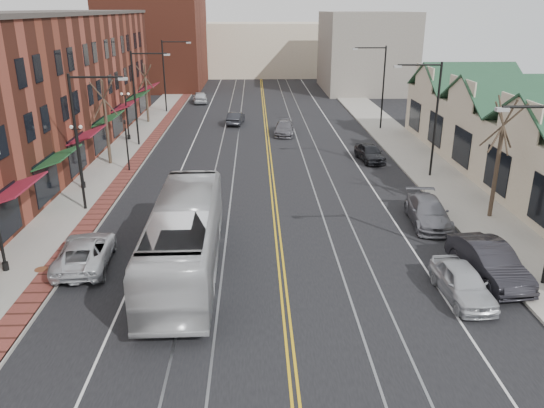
{
  "coord_description": "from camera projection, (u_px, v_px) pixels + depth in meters",
  "views": [
    {
      "loc": [
        -1.18,
        -14.37,
        11.6
      ],
      "look_at": [
        -0.33,
        11.41,
        2.0
      ],
      "focal_mm": 35.0,
      "sensor_mm": 36.0,
      "label": 1
    }
  ],
  "objects": [
    {
      "name": "parked_car_d",
      "position": [
        370.0,
        153.0,
        42.3
      ],
      "size": [
        2.13,
        4.26,
        1.39
      ],
      "primitive_type": "imported",
      "rotation": [
        0.0,
        0.0,
        0.12
      ],
      "color": "black",
      "rests_on": "ground"
    },
    {
      "name": "parked_car_c",
      "position": [
        428.0,
        212.0,
        29.99
      ],
      "size": [
        2.42,
        5.13,
        1.45
      ],
      "primitive_type": "imported",
      "rotation": [
        0.0,
        0.0,
        -0.08
      ],
      "color": "slate",
      "rests_on": "ground"
    },
    {
      "name": "streetlight_r_1",
      "position": [
        431.0,
        108.0,
        36.74
      ],
      "size": [
        3.33,
        0.25,
        8.0
      ],
      "color": "black",
      "rests_on": "sidewalk_right"
    },
    {
      "name": "building_left",
      "position": [
        20.0,
        93.0,
        40.32
      ],
      "size": [
        10.0,
        50.0,
        11.0
      ],
      "primitive_type": "cube",
      "color": "maroon",
      "rests_on": "ground"
    },
    {
      "name": "distant_car_right",
      "position": [
        284.0,
        128.0,
        51.13
      ],
      "size": [
        2.25,
        4.61,
        1.29
      ],
      "primitive_type": "imported",
      "rotation": [
        0.0,
        0.0,
        -0.1
      ],
      "color": "#5C5A61",
      "rests_on": "ground"
    },
    {
      "name": "backdrop_left",
      "position": [
        156.0,
        39.0,
        80.17
      ],
      "size": [
        14.0,
        18.0,
        14.0
      ],
      "primitive_type": "cube",
      "color": "maroon",
      "rests_on": "ground"
    },
    {
      "name": "tree_left_far",
      "position": [
        146.0,
        92.0,
        55.35
      ],
      "size": [
        1.66,
        1.28,
        6.02
      ],
      "color": "#382B21",
      "rests_on": "sidewalk_left"
    },
    {
      "name": "sidewalk_left",
      "position": [
        96.0,
        188.0,
        35.88
      ],
      "size": [
        4.0,
        120.0,
        0.15
      ],
      "primitive_type": "cube",
      "color": "gray",
      "rests_on": "ground"
    },
    {
      "name": "streetlight_l_3",
      "position": [
        168.0,
        69.0,
        60.41
      ],
      "size": [
        3.33,
        0.25,
        8.0
      ],
      "color": "black",
      "rests_on": "sidewalk_left"
    },
    {
      "name": "building_right",
      "position": [
        537.0,
        153.0,
        36.03
      ],
      "size": [
        8.0,
        36.0,
        4.6
      ],
      "primitive_type": "cube",
      "color": "beige",
      "rests_on": "ground"
    },
    {
      "name": "lamppost_l_2",
      "position": [
        80.0,
        158.0,
        35.11
      ],
      "size": [
        0.84,
        0.28,
        4.27
      ],
      "color": "black",
      "rests_on": "sidewalk_left"
    },
    {
      "name": "sidewalk_right",
      "position": [
        446.0,
        185.0,
        36.62
      ],
      "size": [
        4.0,
        120.0,
        0.15
      ],
      "primitive_type": "cube",
      "color": "gray",
      "rests_on": "ground"
    },
    {
      "name": "ground",
      "position": [
        293.0,
        380.0,
        17.54
      ],
      "size": [
        160.0,
        160.0,
        0.0
      ],
      "primitive_type": "plane",
      "color": "black",
      "rests_on": "ground"
    },
    {
      "name": "streetlight_r_2",
      "position": [
        379.0,
        79.0,
        51.73
      ],
      "size": [
        3.33,
        0.25,
        8.0
      ],
      "color": "black",
      "rests_on": "sidewalk_right"
    },
    {
      "name": "backdrop_right",
      "position": [
        365.0,
        52.0,
        76.97
      ],
      "size": [
        12.0,
        16.0,
        11.0
      ],
      "primitive_type": "cube",
      "color": "slate",
      "rests_on": "ground"
    },
    {
      "name": "backdrop_mid",
      "position": [
        260.0,
        49.0,
        95.59
      ],
      "size": [
        22.0,
        14.0,
        9.0
      ],
      "primitive_type": "cube",
      "color": "beige",
      "rests_on": "ground"
    },
    {
      "name": "distant_car_far",
      "position": [
        200.0,
        97.0,
        68.04
      ],
      "size": [
        2.27,
        4.5,
        1.47
      ],
      "primitive_type": "imported",
      "rotation": [
        0.0,
        0.0,
        3.27
      ],
      "color": "silver",
      "rests_on": "ground"
    },
    {
      "name": "parked_car_a",
      "position": [
        462.0,
        283.0,
        22.31
      ],
      "size": [
        1.9,
        4.29,
        1.43
      ],
      "primitive_type": "imported",
      "rotation": [
        0.0,
        0.0,
        0.05
      ],
      "color": "silver",
      "rests_on": "ground"
    },
    {
      "name": "distant_car_left",
      "position": [
        236.0,
        118.0,
        55.62
      ],
      "size": [
        1.89,
        4.12,
        1.31
      ],
      "primitive_type": "imported",
      "rotation": [
        0.0,
        0.0,
        3.01
      ],
      "color": "black",
      "rests_on": "ground"
    },
    {
      "name": "traffic_signal",
      "position": [
        127.0,
        141.0,
        38.88
      ],
      "size": [
        0.18,
        0.15,
        3.8
      ],
      "color": "black",
      "rests_on": "sidewalk_left"
    },
    {
      "name": "tree_right_mid",
      "position": [
        499.0,
        156.0,
        29.74
      ],
      "size": [
        1.9,
        1.46,
        6.93
      ],
      "color": "#382B21",
      "rests_on": "sidewalk_right"
    },
    {
      "name": "parked_car_b",
      "position": [
        489.0,
        262.0,
        23.86
      ],
      "size": [
        2.34,
        5.26,
        1.68
      ],
      "primitive_type": "imported",
      "rotation": [
        0.0,
        0.0,
        0.11
      ],
      "color": "black",
      "rests_on": "ground"
    },
    {
      "name": "streetlight_l_1",
      "position": [
        83.0,
        129.0,
        30.43
      ],
      "size": [
        3.33,
        0.25,
        8.0
      ],
      "color": "black",
      "rests_on": "sidewalk_left"
    },
    {
      "name": "manhole_far",
      "position": [
        41.0,
        269.0,
        24.63
      ],
      "size": [
        0.6,
        0.6,
        0.02
      ],
      "primitive_type": "cylinder",
      "color": "#592D19",
      "rests_on": "sidewalk_left"
    },
    {
      "name": "streetlight_l_2",
      "position": [
        139.0,
        89.0,
        45.42
      ],
      "size": [
        3.33,
        0.25,
        8.0
      ],
      "color": "black",
      "rests_on": "sidewalk_left"
    },
    {
      "name": "lamppost_l_3",
      "position": [
        127.0,
        117.0,
        48.22
      ],
      "size": [
        0.84,
        0.28,
        4.27
      ],
      "color": "black",
      "rests_on": "sidewalk_left"
    },
    {
      "name": "parked_suv",
      "position": [
        85.0,
        252.0,
        25.12
      ],
      "size": [
        2.78,
        5.27,
        1.41
      ],
      "primitive_type": "imported",
      "rotation": [
        0.0,
        0.0,
        3.23
      ],
      "color": "silver",
      "rests_on": "ground"
    },
    {
      "name": "transit_bus",
      "position": [
        185.0,
        237.0,
        24.28
      ],
      "size": [
        3.08,
        12.31,
        3.41
      ],
      "primitive_type": "imported",
      "rotation": [
        0.0,
        0.0,
        3.16
      ],
      "color": "silver",
      "rests_on": "ground"
    },
    {
      "name": "tree_left_near",
      "position": [
        106.0,
        120.0,
        40.28
      ],
      "size": [
        1.78,
        1.37,
        6.48
      ],
      "color": "#382B21",
      "rests_on": "sidewalk_left"
    }
  ]
}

